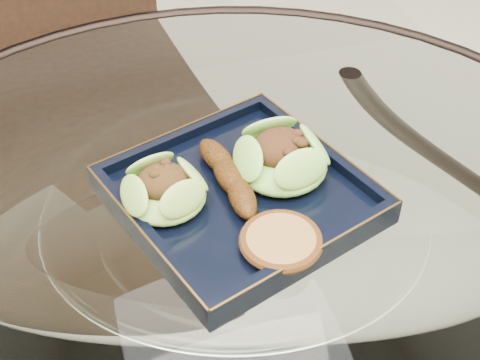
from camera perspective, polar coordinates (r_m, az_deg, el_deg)
name	(u,v)px	position (r m, az deg, el deg)	size (l,w,h in m)	color
dining_table	(236,322)	(0.91, -0.37, -12.03)	(1.13, 1.13, 0.77)	white
dining_chair	(86,137)	(1.33, -13.01, 3.59)	(0.44, 0.44, 0.94)	black
navy_plate	(240,198)	(0.81, 0.00, -1.58)	(0.27, 0.27, 0.02)	black
lettuce_wrap_left	(164,192)	(0.78, -6.46, -1.01)	(0.10, 0.10, 0.04)	#73AB31
lettuce_wrap_right	(281,160)	(0.82, 3.53, 1.73)	(0.11, 0.11, 0.04)	#61B033
roasted_plantain	(229,176)	(0.80, -0.95, 0.32)	(0.15, 0.03, 0.03)	#5D2E09
crumb_patty	(281,242)	(0.74, 3.51, -5.33)	(0.08, 0.08, 0.02)	#B8763D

